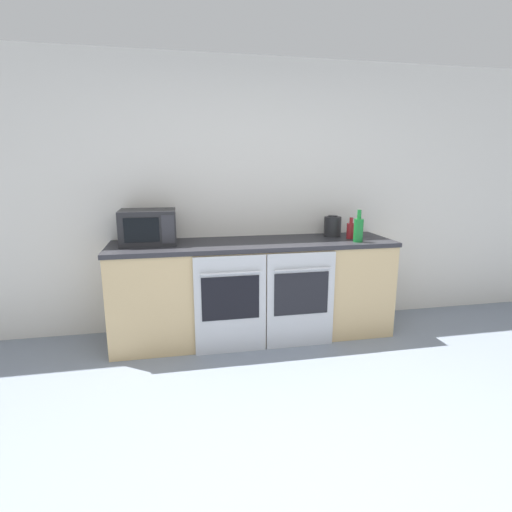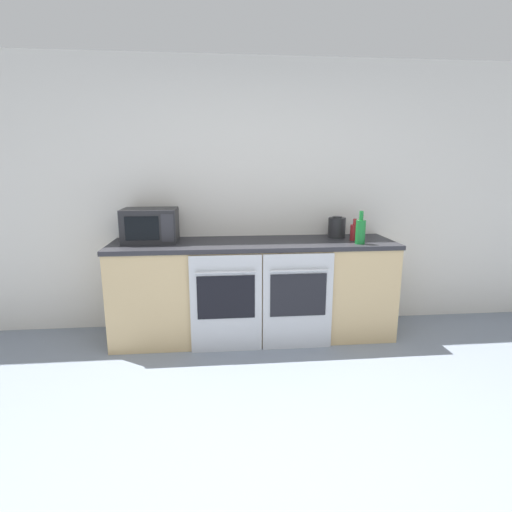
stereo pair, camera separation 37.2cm
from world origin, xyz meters
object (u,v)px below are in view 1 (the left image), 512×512
oven_left (231,305)px  bottle_green (358,229)px  oven_right (301,300)px  microwave (148,227)px  kettle (332,226)px  bottle_red (351,230)px

oven_left → bottle_green: bearing=6.8°
oven_left → bottle_green: (1.21, 0.14, 0.59)m
oven_right → microwave: (-1.30, 0.43, 0.63)m
microwave → bottle_green: size_ratio=1.64×
oven_right → kettle: bearing=45.9°
bottle_red → bottle_green: size_ratio=0.69×
oven_right → kettle: 0.89m
bottle_green → oven_right: bearing=-166.2°
bottle_red → kettle: kettle is taller
oven_right → microwave: size_ratio=1.79×
oven_right → bottle_red: size_ratio=4.28×
oven_left → microwave: (-0.67, 0.43, 0.63)m
microwave → kettle: (1.77, 0.06, -0.05)m
oven_right → bottle_green: 0.84m
oven_right → microwave: bearing=161.8°
oven_left → bottle_red: 1.38m
kettle → oven_right: bearing=-134.1°
oven_right → kettle: size_ratio=4.20×
bottle_green → microwave: bearing=171.5°
bottle_red → bottle_green: 0.18m
oven_left → oven_right: bearing=0.0°
kettle → bottle_green: bearing=-71.7°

